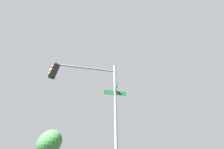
# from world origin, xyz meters

# --- Properties ---
(traffic_signal_near) EXTENTS (1.96, 3.51, 5.96)m
(traffic_signal_near) POSITION_xyz_m (-6.56, -5.95, 4.22)
(traffic_signal_near) COLOR slate
(traffic_signal_near) RESTS_ON ground_plane
(street_tree) EXTENTS (3.37, 3.37, 5.49)m
(street_tree) POSITION_xyz_m (9.70, -7.86, 3.79)
(street_tree) COLOR #4C331E
(street_tree) RESTS_ON ground_plane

